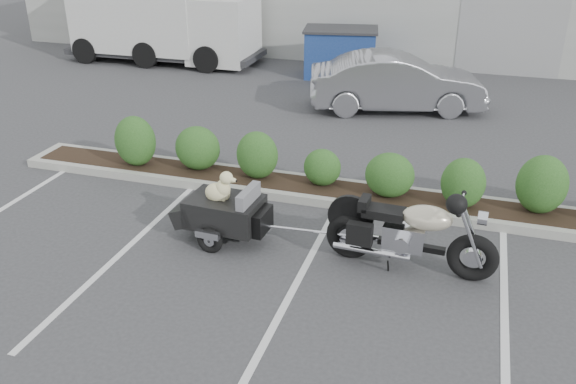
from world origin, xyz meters
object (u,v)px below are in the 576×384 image
(pet_trailer, at_px, (224,210))
(dumpster, at_px, (340,52))
(sedan, at_px, (397,83))
(delivery_truck, at_px, (162,18))
(motorcycle, at_px, (410,234))

(pet_trailer, height_order, dumpster, dumpster)
(sedan, height_order, dumpster, dumpster)
(dumpster, relative_size, delivery_truck, 0.37)
(motorcycle, distance_m, pet_trailer, 2.79)
(motorcycle, bearing_deg, delivery_truck, 134.70)
(pet_trailer, relative_size, delivery_truck, 0.30)
(dumpster, bearing_deg, pet_trailer, -97.05)
(dumpster, bearing_deg, delivery_truck, 168.41)
(delivery_truck, bearing_deg, dumpster, -2.06)
(sedan, bearing_deg, pet_trailer, 152.29)
(sedan, bearing_deg, dumpster, 20.03)
(motorcycle, bearing_deg, sedan, 102.65)
(motorcycle, relative_size, sedan, 0.57)
(pet_trailer, xyz_separation_m, dumpster, (-0.54, 10.19, 0.23))
(motorcycle, distance_m, dumpster, 10.75)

